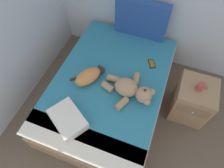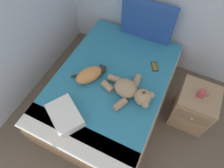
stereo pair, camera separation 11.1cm
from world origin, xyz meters
The scene contains 8 objects.
bed centered at (1.15, 2.89, 0.27)m, with size 1.37×1.97×0.54m.
patterned_cushion centered at (1.26, 3.79, 0.80)m, with size 0.71×0.12×0.53m.
cat centered at (0.92, 2.80, 0.61)m, with size 0.39×0.41×0.15m.
teddy_bear centered at (1.45, 2.79, 0.63)m, with size 0.62×0.54×0.20m.
cell_phone centered at (1.57, 3.31, 0.55)m, with size 0.13×0.16×0.01m.
throw_pillow centered at (0.94, 2.22, 0.60)m, with size 0.40×0.28×0.11m, color white.
nightstand centered at (2.20, 3.11, 0.29)m, with size 0.44×0.49×0.58m.
mug centered at (2.18, 3.10, 0.63)m, with size 0.12×0.08×0.09m.
Camera 2 is at (1.77, 1.65, 2.50)m, focal length 31.43 mm.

